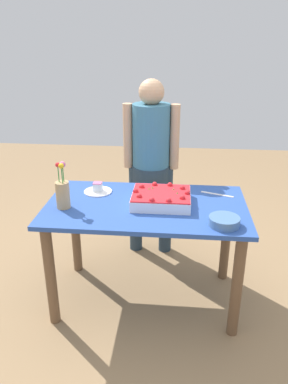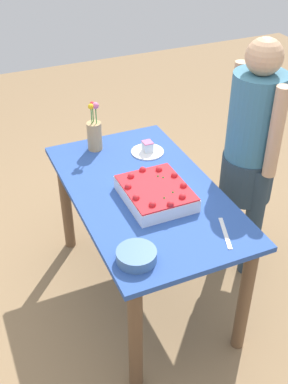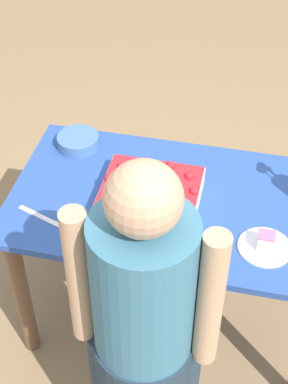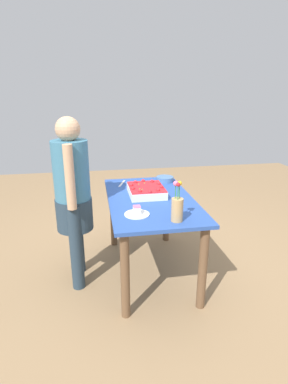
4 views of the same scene
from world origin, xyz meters
TOP-DOWN VIEW (x-y plane):
  - ground_plane at (0.00, 0.00)m, footprint 8.00×8.00m
  - dining_table at (0.00, 0.00)m, footprint 1.33×0.76m
  - sheet_cake at (-0.10, -0.02)m, footprint 0.38×0.32m
  - serving_plate_with_slice at (0.36, -0.18)m, footprint 0.20×0.20m
  - cake_knife at (-0.48, -0.21)m, footprint 0.22×0.10m
  - flower_vase at (0.53, 0.10)m, footprint 0.09×0.09m
  - fruit_bowl at (-0.48, 0.25)m, footprint 0.18×0.18m
  - person_standing at (0.02, -0.68)m, footprint 0.45×0.31m

SIDE VIEW (x-z plane):
  - ground_plane at x=0.00m, z-range 0.00..0.00m
  - dining_table at x=0.00m, z-range 0.24..1.00m
  - cake_knife at x=-0.48m, z-range 0.76..0.76m
  - serving_plate_with_slice at x=0.36m, z-range 0.74..0.81m
  - fruit_bowl at x=-0.48m, z-range 0.76..0.81m
  - sheet_cake at x=-0.10m, z-range 0.75..0.85m
  - person_standing at x=0.02m, z-range 0.11..1.60m
  - flower_vase at x=0.53m, z-range 0.71..1.02m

